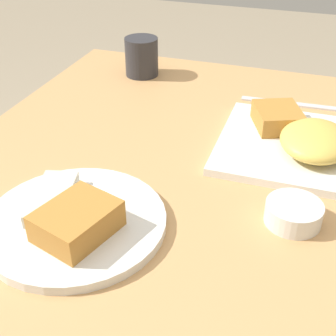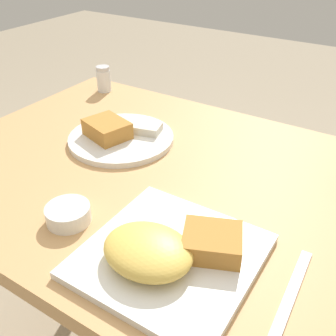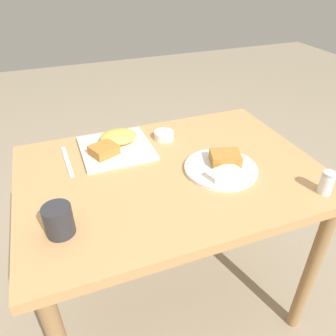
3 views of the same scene
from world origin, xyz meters
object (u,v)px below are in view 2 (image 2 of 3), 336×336
object	(u,v)px
butter_knife	(288,301)
plate_square_near	(168,252)
plate_oval_far	(119,135)
salt_shaker	(104,80)
sauce_ramekin	(68,214)

from	to	relation	value
butter_knife	plate_square_near	bearing A→B (deg)	96.14
plate_oval_far	salt_shaker	world-z (taller)	salt_shaker
butter_knife	salt_shaker	bearing A→B (deg)	54.97
plate_oval_far	sauce_ramekin	world-z (taller)	plate_oval_far
plate_oval_far	salt_shaker	bearing A→B (deg)	136.31
plate_square_near	sauce_ramekin	size ratio (longest dim) A/B	3.28
plate_square_near	salt_shaker	bearing A→B (deg)	137.64
plate_oval_far	sauce_ramekin	xyz separation A→B (m)	(0.11, -0.29, 0.00)
plate_square_near	sauce_ramekin	bearing A→B (deg)	-177.01
salt_shaker	sauce_ramekin	bearing A→B (deg)	-55.79
salt_shaker	butter_knife	world-z (taller)	salt_shaker
plate_oval_far	sauce_ramekin	bearing A→B (deg)	-68.96
plate_square_near	plate_oval_far	bearing A→B (deg)	138.69
salt_shaker	plate_oval_far	bearing A→B (deg)	-43.69
plate_square_near	salt_shaker	world-z (taller)	salt_shaker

